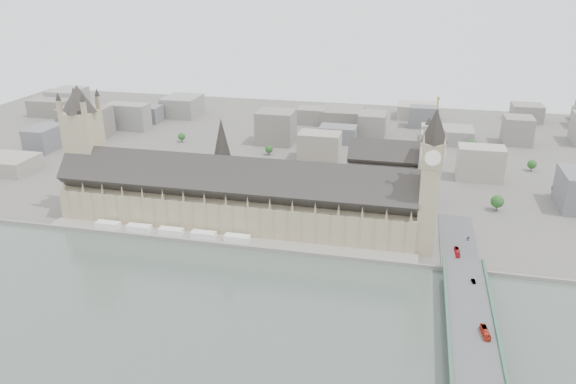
% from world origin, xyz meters
% --- Properties ---
extents(ground, '(900.00, 900.00, 0.00)m').
position_xyz_m(ground, '(0.00, 0.00, 0.00)').
color(ground, '#595651').
rests_on(ground, ground).
extents(embankment_wall, '(600.00, 1.50, 3.00)m').
position_xyz_m(embankment_wall, '(0.00, -15.00, 1.50)').
color(embankment_wall, gray).
rests_on(embankment_wall, ground).
extents(river_terrace, '(270.00, 15.00, 2.00)m').
position_xyz_m(river_terrace, '(0.00, -7.50, 1.00)').
color(river_terrace, gray).
rests_on(river_terrace, ground).
extents(terrace_tents, '(118.00, 7.00, 4.00)m').
position_xyz_m(terrace_tents, '(-40.00, -7.00, 4.00)').
color(terrace_tents, white).
rests_on(terrace_tents, river_terrace).
extents(palace_of_westminster, '(265.00, 40.73, 55.44)m').
position_xyz_m(palace_of_westminster, '(0.00, 19.70, 22.71)').
color(palace_of_westminster, tan).
rests_on(palace_of_westminster, ground).
extents(elizabeth_tower, '(17.00, 17.00, 107.50)m').
position_xyz_m(elizabeth_tower, '(138.00, 8.00, 58.09)').
color(elizabeth_tower, tan).
rests_on(elizabeth_tower, ground).
extents(victoria_tower, '(30.00, 30.00, 100.00)m').
position_xyz_m(victoria_tower, '(-122.00, 26.00, 55.20)').
color(victoria_tower, tan).
rests_on(victoria_tower, ground).
extents(central_tower, '(13.00, 13.00, 48.00)m').
position_xyz_m(central_tower, '(-10.00, 26.00, 57.92)').
color(central_tower, gray).
rests_on(central_tower, ground).
extents(westminster_bridge, '(25.00, 325.00, 10.25)m').
position_xyz_m(westminster_bridge, '(162.00, -87.50, 5.12)').
color(westminster_bridge, '#474749').
rests_on(westminster_bridge, ground).
extents(bridge_parapets, '(25.00, 235.00, 1.15)m').
position_xyz_m(bridge_parapets, '(162.00, -132.00, 10.82)').
color(bridge_parapets, '#345F49').
rests_on(bridge_parapets, westminster_bridge).
extents(westminster_abbey, '(68.00, 36.00, 64.00)m').
position_xyz_m(westminster_abbey, '(110.92, 95.00, 25.08)').
color(westminster_abbey, '#9E9B8E').
rests_on(westminster_abbey, ground).
extents(city_skyline_inland, '(720.00, 360.00, 38.00)m').
position_xyz_m(city_skyline_inland, '(0.00, 245.00, 19.00)').
color(city_skyline_inland, gray).
rests_on(city_skyline_inland, ground).
extents(park_trees, '(110.00, 30.00, 15.00)m').
position_xyz_m(park_trees, '(-10.00, 60.00, 7.50)').
color(park_trees, '#1D4518').
rests_on(park_trees, ground).
extents(red_bus_north, '(3.47, 11.61, 3.19)m').
position_xyz_m(red_bus_north, '(158.34, -10.01, 11.85)').
color(red_bus_north, red).
rests_on(red_bus_north, westminster_bridge).
extents(red_bus_south, '(4.51, 12.13, 3.30)m').
position_xyz_m(red_bus_south, '(167.68, -95.23, 11.90)').
color(red_bus_south, red).
rests_on(red_bus_south, westminster_bridge).
extents(car_silver, '(2.54, 5.06, 1.59)m').
position_xyz_m(car_silver, '(166.02, -43.71, 11.05)').
color(car_silver, gray).
rests_on(car_silver, westminster_bridge).
extents(car_approach, '(2.60, 4.89, 1.35)m').
position_xyz_m(car_approach, '(166.75, 13.41, 10.92)').
color(car_approach, gray).
rests_on(car_approach, westminster_bridge).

